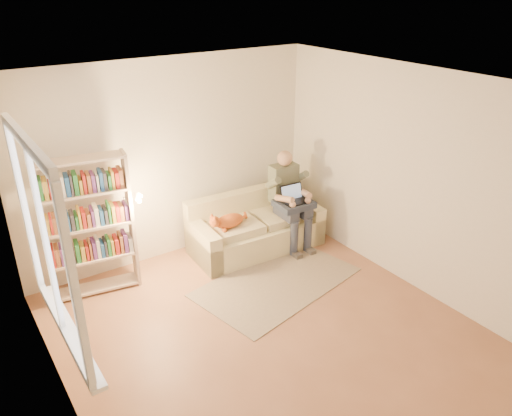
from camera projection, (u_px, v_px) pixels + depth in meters
floor at (273, 338)px, 5.24m from camera, size 4.50×4.50×0.00m
ceiling at (277, 89)px, 4.14m from camera, size 4.00×4.50×0.02m
wall_left at (56, 298)px, 3.67m from camera, size 0.02×4.50×2.60m
wall_right at (416, 183)px, 5.71m from camera, size 0.02×4.50×2.60m
wall_back at (171, 161)px, 6.37m from camera, size 4.00×0.02×2.60m
wall_front at (495, 369)px, 3.00m from camera, size 4.00×0.02×2.60m
window at (54, 275)px, 3.81m from camera, size 0.12×1.52×1.69m
sofa at (255, 229)px, 6.87m from camera, size 1.83×0.91×0.76m
person at (288, 195)px, 6.77m from camera, size 0.41×0.63×1.34m
cat at (231, 220)px, 6.46m from camera, size 0.61×0.23×0.22m
blanket at (292, 204)px, 6.70m from camera, size 0.50×0.42×0.08m
laptop at (292, 198)px, 6.66m from camera, size 0.35×0.28×0.30m
bookshelf at (88, 221)px, 5.64m from camera, size 1.11×0.48×1.69m
rug at (277, 282)px, 6.18m from camera, size 2.16×1.53×0.01m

